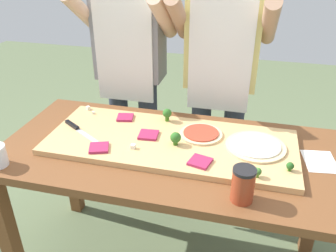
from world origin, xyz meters
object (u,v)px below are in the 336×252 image
(cheese_crumble_c, at_px, (133,146))
(recipe_note, at_px, (320,161))
(chefs_knife, at_px, (77,129))
(broccoli_floret_front_left, at_px, (176,138))
(cook_right, at_px, (221,69))
(prep_table, at_px, (172,169))
(cheese_crumble_b, at_px, (88,108))
(broccoli_floret_back_right, at_px, (167,114))
(pizza_slice_near_right, at_px, (125,117))
(sauce_jar, at_px, (243,185))
(broccoli_floret_back_left, at_px, (257,172))
(cook_left, at_px, (130,62))
(pizza_whole_white_garlic, at_px, (256,146))
(broccoli_floret_back_mid, at_px, (290,166))
(pizza_whole_tomato_red, at_px, (201,134))
(cheese_crumble_a, at_px, (93,113))
(pizza_slice_center, at_px, (148,135))
(pizza_slice_far_right, at_px, (99,148))
(pizza_slice_far_left, at_px, (200,162))

(cheese_crumble_c, height_order, recipe_note, cheese_crumble_c)
(chefs_knife, bearing_deg, cheese_crumble_c, -16.53)
(broccoli_floret_front_left, relative_size, cook_right, 0.04)
(prep_table, height_order, cheese_crumble_b, cheese_crumble_b)
(recipe_note, bearing_deg, broccoli_floret_back_right, 167.92)
(pizza_slice_near_right, xyz_separation_m, sauce_jar, (0.63, -0.47, 0.04))
(pizza_slice_near_right, relative_size, broccoli_floret_front_left, 1.30)
(prep_table, distance_m, broccoli_floret_back_left, 0.45)
(prep_table, xyz_separation_m, cook_left, (-0.40, 0.58, 0.31))
(cook_right, bearing_deg, cheese_crumble_c, -114.82)
(pizza_whole_white_garlic, height_order, cook_left, cook_left)
(broccoli_floret_back_mid, bearing_deg, chefs_knife, 174.15)
(recipe_note, bearing_deg, broccoli_floret_back_mid, -134.18)
(pizza_slice_near_right, xyz_separation_m, broccoli_floret_front_left, (0.31, -0.19, 0.03))
(pizza_whole_tomato_red, height_order, broccoli_floret_back_left, broccoli_floret_back_left)
(pizza_whole_white_garlic, bearing_deg, broccoli_floret_front_left, -169.87)
(cheese_crumble_b, distance_m, recipe_note, 1.20)
(pizza_whole_white_garlic, xyz_separation_m, cheese_crumble_a, (-0.86, 0.14, -0.00))
(broccoli_floret_back_mid, bearing_deg, cheese_crumble_c, 179.46)
(pizza_whole_white_garlic, relative_size, cook_right, 0.16)
(broccoli_floret_back_left, distance_m, broccoli_floret_front_left, 0.40)
(pizza_whole_white_garlic, height_order, recipe_note, pizza_whole_white_garlic)
(pizza_slice_center, height_order, broccoli_floret_back_right, broccoli_floret_back_right)
(chefs_knife, height_order, pizza_whole_tomato_red, same)
(pizza_whole_tomato_red, xyz_separation_m, cheese_crumble_c, (-0.28, -0.19, 0.00))
(prep_table, distance_m, pizza_slice_far_right, 0.36)
(prep_table, bearing_deg, recipe_note, 5.24)
(broccoli_floret_front_left, height_order, cook_left, cook_left)
(cheese_crumble_c, distance_m, cook_right, 0.75)
(prep_table, xyz_separation_m, sauce_jar, (0.33, -0.28, 0.18))
(pizza_slice_far_right, bearing_deg, pizza_slice_far_left, 0.19)
(broccoli_floret_back_mid, bearing_deg, cheese_crumble_b, 162.67)
(pizza_whole_tomato_red, height_order, broccoli_floret_back_mid, broccoli_floret_back_mid)
(cheese_crumble_a, bearing_deg, cook_left, 77.96)
(cook_right, bearing_deg, broccoli_floret_back_right, -121.25)
(broccoli_floret_front_left, bearing_deg, chefs_knife, 178.13)
(broccoli_floret_back_right, distance_m, broccoli_floret_front_left, 0.24)
(pizza_slice_center, bearing_deg, sauce_jar, -35.13)
(pizza_whole_white_garlic, xyz_separation_m, pizza_slice_far_right, (-0.68, -0.18, -0.00))
(pizza_slice_near_right, height_order, sauce_jar, sauce_jar)
(sauce_jar, bearing_deg, cook_right, 102.37)
(pizza_slice_center, xyz_separation_m, cheese_crumble_a, (-0.36, 0.15, 0.00))
(pizza_whole_tomato_red, height_order, pizza_whole_white_garlic, same)
(pizza_slice_far_right, xyz_separation_m, broccoli_floret_back_left, (0.69, -0.04, 0.02))
(broccoli_floret_back_right, distance_m, sauce_jar, 0.65)
(sauce_jar, height_order, cook_right, cook_right)
(prep_table, bearing_deg, broccoli_floret_back_left, -22.83)
(prep_table, bearing_deg, pizza_slice_near_right, 147.75)
(cheese_crumble_a, relative_size, cook_right, 0.01)
(chefs_knife, xyz_separation_m, cheese_crumble_b, (-0.05, 0.22, 0.00))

